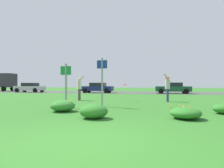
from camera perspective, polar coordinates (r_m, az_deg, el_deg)
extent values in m
plane|color=#2D6B23|center=(15.99, 6.89, -4.41)|extent=(120.00, 120.00, 0.00)
cube|color=#424244|center=(28.22, 9.06, -2.57)|extent=(120.00, 8.09, 0.01)
cube|color=yellow|center=(28.22, 9.06, -2.56)|extent=(120.00, 0.16, 0.00)
ellipsoid|color=#2D7526|center=(7.12, 21.13, -8.08)|extent=(1.06, 1.10, 0.40)
sphere|color=orange|center=(7.35, 22.35, -6.43)|extent=(0.06, 0.06, 0.06)
sphere|color=orange|center=(7.51, 19.79, -6.20)|extent=(0.07, 0.07, 0.07)
sphere|color=orange|center=(7.08, 17.22, -6.47)|extent=(0.07, 0.07, 0.07)
sphere|color=orange|center=(7.44, 20.66, -6.46)|extent=(0.08, 0.08, 0.08)
ellipsoid|color=#337F2D|center=(8.70, -14.48, -6.34)|extent=(1.07, 1.10, 0.49)
sphere|color=yellow|center=(8.63, -17.74, -6.07)|extent=(0.08, 0.08, 0.08)
sphere|color=yellow|center=(8.46, -15.52, -5.51)|extent=(0.05, 0.05, 0.05)
sphere|color=yellow|center=(8.70, -13.24, -4.85)|extent=(0.08, 0.08, 0.08)
sphere|color=yellow|center=(8.46, -12.18, -5.09)|extent=(0.07, 0.07, 0.07)
sphere|color=yellow|center=(8.58, -15.22, -5.25)|extent=(0.07, 0.07, 0.07)
sphere|color=yellow|center=(8.33, -15.12, -5.71)|extent=(0.05, 0.05, 0.05)
ellipsoid|color=#2D7526|center=(6.73, -5.50, -8.15)|extent=(1.00, 0.89, 0.49)
sphere|color=gold|center=(7.02, -2.65, -7.59)|extent=(0.05, 0.05, 0.05)
sphere|color=gold|center=(6.66, -6.82, -6.57)|extent=(0.06, 0.06, 0.06)
sphere|color=gold|center=(6.74, -6.60, -7.76)|extent=(0.09, 0.09, 0.09)
cube|color=#93969B|center=(9.90, -13.59, -0.52)|extent=(0.07, 0.10, 2.24)
cube|color=#197F38|center=(9.90, -13.66, 3.94)|extent=(0.56, 0.03, 0.44)
cube|color=#93969B|center=(10.26, -2.96, 0.54)|extent=(0.07, 0.10, 2.62)
cube|color=navy|center=(10.29, -3.00, 5.89)|extent=(0.56, 0.03, 0.44)
cylinder|color=silver|center=(14.41, -9.74, -0.31)|extent=(0.34, 0.34, 0.60)
sphere|color=tan|center=(14.42, -9.74, 1.28)|extent=(0.21, 0.21, 0.21)
cylinder|color=#4C4742|center=(14.51, -9.63, -3.17)|extent=(0.14, 0.14, 0.85)
cylinder|color=#4C4742|center=(14.35, -9.86, -3.20)|extent=(0.14, 0.14, 0.85)
cylinder|color=tan|center=(14.58, -9.20, 1.53)|extent=(0.45, 0.11, 0.48)
cylinder|color=tan|center=(14.22, -9.93, -0.38)|extent=(0.11, 0.09, 0.57)
cylinder|color=#B2B2B7|center=(13.69, 16.29, -0.19)|extent=(0.34, 0.34, 0.62)
sphere|color=tan|center=(13.70, 16.29, 1.52)|extent=(0.21, 0.21, 0.21)
cylinder|color=navy|center=(13.63, 16.33, -3.31)|extent=(0.14, 0.14, 0.87)
cylinder|color=navy|center=(13.80, 16.25, -3.27)|extent=(0.14, 0.14, 0.87)
cylinder|color=tan|center=(13.50, 16.08, 1.93)|extent=(0.43, 0.11, 0.51)
cylinder|color=tan|center=(13.89, 16.10, -0.25)|extent=(0.12, 0.09, 0.58)
cylinder|color=red|center=(13.70, 16.29, 1.81)|extent=(0.22, 0.22, 0.07)
cylinder|color=red|center=(13.69, 15.89, 1.67)|extent=(0.14, 0.14, 0.02)
cylinder|color=red|center=(13.61, 3.90, -0.13)|extent=(0.27, 0.27, 0.06)
torus|color=red|center=(13.61, 3.90, -0.16)|extent=(0.27, 0.27, 0.06)
cube|color=#194C2D|center=(26.48, 17.72, -1.39)|extent=(4.50, 1.82, 0.66)
cube|color=black|center=(26.48, 17.94, -0.16)|extent=(2.10, 1.64, 0.52)
cylinder|color=black|center=(25.49, 14.46, -2.09)|extent=(0.66, 0.22, 0.66)
cylinder|color=black|center=(27.26, 14.29, -1.97)|extent=(0.66, 0.22, 0.66)
cylinder|color=black|center=(25.81, 21.35, -2.06)|extent=(0.66, 0.22, 0.66)
cylinder|color=black|center=(27.57, 20.74, -1.94)|extent=(0.66, 0.22, 0.66)
cube|color=navy|center=(27.45, -4.41, -1.36)|extent=(4.50, 1.82, 0.66)
cube|color=black|center=(27.41, -4.21, -0.17)|extent=(2.10, 1.64, 0.52)
cylinder|color=black|center=(27.09, -8.09, -1.98)|extent=(0.66, 0.22, 0.66)
cylinder|color=black|center=(28.77, -6.88, -1.88)|extent=(0.66, 0.22, 0.66)
cylinder|color=black|center=(26.19, -1.70, -2.05)|extent=(0.66, 0.22, 0.66)
cylinder|color=black|center=(27.93, -0.85, -1.93)|extent=(0.66, 0.22, 0.66)
cube|color=#B7BABF|center=(32.28, -23.42, -1.17)|extent=(4.50, 1.82, 0.66)
cube|color=black|center=(32.22, -23.28, -0.15)|extent=(2.10, 1.64, 0.52)
cylinder|color=black|center=(32.51, -26.56, -1.67)|extent=(0.66, 0.22, 0.66)
cylinder|color=black|center=(33.92, -24.69, -1.61)|extent=(0.66, 0.22, 0.66)
cylinder|color=black|center=(30.67, -22.02, -1.76)|extent=(0.66, 0.22, 0.66)
cylinder|color=black|center=(32.17, -20.25, -1.69)|extent=(0.66, 0.22, 0.66)
cube|color=#333338|center=(40.29, -30.01, 0.93)|extent=(4.60, 2.30, 2.50)
cylinder|color=black|center=(38.61, -29.68, -1.26)|extent=(0.88, 0.26, 0.88)
cylinder|color=black|center=(40.28, -27.60, -1.22)|extent=(0.88, 0.26, 0.88)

